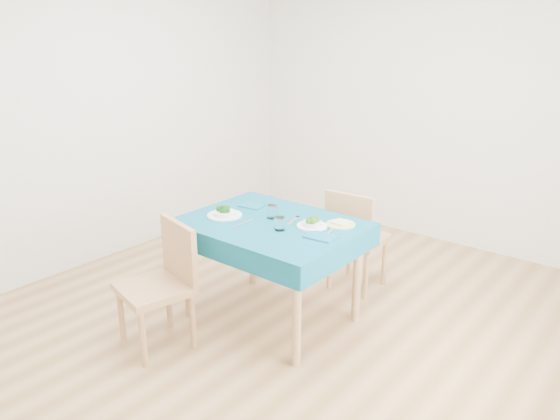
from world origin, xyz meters
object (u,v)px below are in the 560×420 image
Objects in this scene: chair_far at (359,228)px; side_plate at (341,224)px; bowl_near at (225,211)px; bowl_far at (312,222)px; table at (271,271)px; chair_near at (153,273)px.

chair_far is 5.07× the size of side_plate.
bowl_near is 1.20× the size of bowl_far.
side_plate is (0.41, 0.26, 0.38)m from table.
side_plate is at bearing 32.73° from table.
table is 5.77× the size of bowl_far.
table is 0.86m from chair_near.
table is 0.88m from chair_far.
chair_far reaches higher than table.
bowl_far is at bearing 19.57° from bowl_near.
table is 6.00× the size of side_plate.
chair_near is 1.11m from bowl_far.
bowl_far is at bearing 91.67° from chair_far.
bowl_near is 0.66m from bowl_far.
table is at bearing -147.27° from side_plate.
chair_near is 5.13× the size of bowl_far.
bowl_far is at bearing 21.22° from table.
bowl_near is at bearing -161.78° from table.
table is at bearing 77.92° from chair_near.
bowl_near is at bearing -153.47° from side_plate.
chair_far reaches higher than bowl_far.
chair_near is 1.31m from side_plate.
chair_far is at bearing 59.96° from bowl_near.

